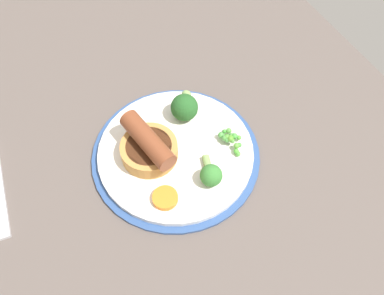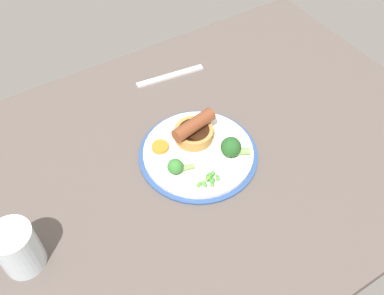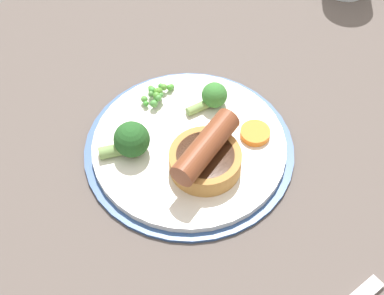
{
  "view_description": "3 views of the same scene",
  "coord_description": "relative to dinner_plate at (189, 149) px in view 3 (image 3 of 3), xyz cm",
  "views": [
    {
      "loc": [
        34.59,
        -14.02,
        59.3
      ],
      "look_at": [
        4.09,
        1.93,
        6.38
      ],
      "focal_mm": 40.0,
      "sensor_mm": 36.0,
      "label": 1
    },
    {
      "loc": [
        34.51,
        49.46,
        74.91
      ],
      "look_at": [
        3.76,
        -0.33,
        5.98
      ],
      "focal_mm": 40.0,
      "sensor_mm": 36.0,
      "label": 2
    },
    {
      "loc": [
        -32.09,
        -33.22,
        66.32
      ],
      "look_at": [
        0.76,
        -2.02,
        7.12
      ],
      "focal_mm": 60.0,
      "sensor_mm": 36.0,
      "label": 3
    }
  ],
  "objects": [
    {
      "name": "pea_pile",
      "position": [
        2.54,
        8.15,
        1.89
      ],
      "size": [
        5.18,
        3.12,
        1.92
      ],
      "color": "#48963C",
      "rests_on": "dinner_plate"
    },
    {
      "name": "sausage_pudding",
      "position": [
        -1.19,
        -3.7,
        3.02
      ],
      "size": [
        10.58,
        8.55,
        5.52
      ],
      "rotation": [
        0.0,
        0.0,
        0.18
      ],
      "color": "#BC8442",
      "rests_on": "dinner_plate"
    },
    {
      "name": "broccoli_floret_far",
      "position": [
        6.76,
        2.37,
        2.37
      ],
      "size": [
        5.56,
        3.33,
        3.28
      ],
      "rotation": [
        0.0,
        0.0,
        5.99
      ],
      "color": "#387A33",
      "rests_on": "dinner_plate"
    },
    {
      "name": "dinner_plate",
      "position": [
        0.0,
        0.0,
        0.0
      ],
      "size": [
        25.91,
        25.91,
        1.4
      ],
      "color": "#2D4C84",
      "rests_on": "dining_table"
    },
    {
      "name": "dining_table",
      "position": [
        -2.38,
        0.05,
        -2.07
      ],
      "size": [
        110.0,
        80.0,
        3.0
      ],
      "primitive_type": "cube",
      "color": "#564C47",
      "rests_on": "ground"
    },
    {
      "name": "carrot_slice_1",
      "position": [
        6.61,
        -4.88,
        1.27
      ],
      "size": [
        4.24,
        4.24,
        0.88
      ],
      "primitive_type": "cylinder",
      "rotation": [
        0.0,
        0.0,
        1.74
      ],
      "color": "orange",
      "rests_on": "dinner_plate"
    },
    {
      "name": "broccoli_floret_near",
      "position": [
        -5.54,
        4.43,
        2.91
      ],
      "size": [
        6.07,
        4.97,
        4.37
      ],
      "rotation": [
        0.0,
        0.0,
        5.73
      ],
      "color": "#235623",
      "rests_on": "dinner_plate"
    }
  ]
}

